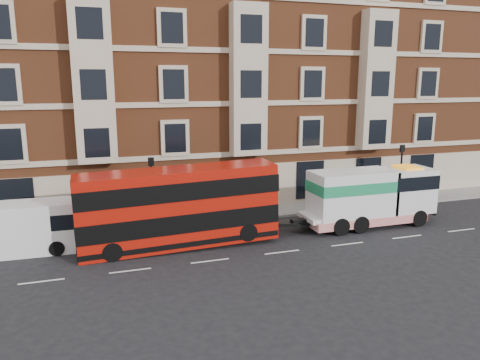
# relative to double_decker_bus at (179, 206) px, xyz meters

# --- Properties ---
(ground) EXTENTS (120.00, 120.00, 0.00)m
(ground) POSITION_rel_double_decker_bus_xyz_m (5.06, -2.62, -2.32)
(ground) COLOR black
(ground) RESTS_ON ground
(sidewalk) EXTENTS (90.00, 3.00, 0.15)m
(sidewalk) POSITION_rel_double_decker_bus_xyz_m (5.06, 4.88, -2.25)
(sidewalk) COLOR slate
(sidewalk) RESTS_ON ground
(victorian_terrace) EXTENTS (45.00, 12.00, 20.40)m
(victorian_terrace) POSITION_rel_double_decker_bus_xyz_m (5.56, 12.38, 7.74)
(victorian_terrace) COLOR brown
(victorian_terrace) RESTS_ON ground
(lamp_post_west) EXTENTS (0.35, 0.15, 4.35)m
(lamp_post_west) POSITION_rel_double_decker_bus_xyz_m (-0.94, 3.58, 0.36)
(lamp_post_west) COLOR black
(lamp_post_west) RESTS_ON sidewalk
(lamp_post_east) EXTENTS (0.35, 0.15, 4.35)m
(lamp_post_east) POSITION_rel_double_decker_bus_xyz_m (17.06, 3.58, 0.36)
(lamp_post_east) COLOR black
(lamp_post_east) RESTS_ON sidewalk
(double_decker_bus) EXTENTS (10.83, 2.48, 4.38)m
(double_decker_bus) POSITION_rel_double_decker_bus_xyz_m (0.00, 0.00, 0.00)
(double_decker_bus) COLOR #AB1409
(double_decker_bus) RESTS_ON ground
(tow_truck) EXTENTS (8.67, 2.56, 3.61)m
(tow_truck) POSITION_rel_double_decker_bus_xyz_m (12.06, -0.00, -0.41)
(tow_truck) COLOR silver
(tow_truck) RESTS_ON ground
(box_van) EXTENTS (5.27, 2.35, 2.71)m
(box_van) POSITION_rel_double_decker_bus_xyz_m (-8.05, 1.70, -0.99)
(box_van) COLOR silver
(box_van) RESTS_ON ground
(pedestrian) EXTENTS (0.62, 0.41, 1.66)m
(pedestrian) POSITION_rel_double_decker_bus_xyz_m (-2.40, 4.78, -1.34)
(pedestrian) COLOR #1A1932
(pedestrian) RESTS_ON sidewalk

